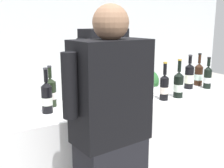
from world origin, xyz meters
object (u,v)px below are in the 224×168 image
Objects in this scene: wine_bottle_6 at (47,97)px; wine_bottle_9 at (208,77)px; wine_bottle_8 at (133,82)px; wine_bottle_4 at (189,76)px; wine_bottle_2 at (164,87)px; person_server at (104,98)px; wine_bottle_5 at (51,92)px; wine_bottle_7 at (147,81)px; potted_shrub at (136,92)px; wine_bottle_1 at (199,74)px; wine_glass at (118,88)px; wine_bottle_10 at (128,87)px; wine_bottle_0 at (149,86)px; wine_bottle_3 at (178,84)px; person_guest at (111,156)px.

wine_bottle_6 is 1.55m from wine_bottle_9.
wine_bottle_6 is at bearing -169.14° from wine_bottle_8.
wine_bottle_4 reaches higher than wine_bottle_6.
wine_bottle_2 is 0.78m from person_server.
wine_bottle_9 is (1.49, -0.16, -0.00)m from wine_bottle_5.
wine_bottle_7 is 1.24m from potted_shrub.
wine_bottle_8 is (-0.57, 0.10, -0.01)m from wine_bottle_4.
wine_glass is (-1.02, -0.14, 0.01)m from wine_bottle_1.
wine_bottle_5 is 0.97× the size of wine_bottle_6.
wine_bottle_7 is at bearing -70.49° from person_server.
wine_bottle_10 is 1.42m from potted_shrub.
wine_bottle_4 is 0.47m from wine_bottle_7.
wine_bottle_5 is 0.18× the size of person_server.
wine_bottle_5 is at bearing 167.08° from wine_bottle_0.
wine_bottle_1 is at bearing 80.83° from wine_bottle_9.
wine_bottle_0 is at bearing 130.16° from wine_bottle_2.
wine_bottle_7 is (0.07, 0.12, 0.01)m from wine_bottle_0.
wine_bottle_2 is 0.63m from wine_bottle_9.
wine_bottle_7 reaches higher than potted_shrub.
potted_shrub is at bearing 72.35° from wine_bottle_3.
wine_bottle_3 reaches higher than wine_bottle_5.
wine_bottle_1 is 0.14m from wine_bottle_9.
wine_bottle_2 reaches higher than potted_shrub.
person_guest is at bearing -123.55° from wine_glass.
wine_bottle_4 is 1.82× the size of wine_glass.
potted_shrub is at bearing 34.37° from wine_bottle_5.
wine_glass is 0.10× the size of person_guest.
wine_bottle_5 is at bearing 167.63° from wine_bottle_10.
wine_bottle_4 is at bearing 4.52° from wine_bottle_10.
person_guest reaches higher than wine_bottle_6.
potted_shrub is (0.66, 0.95, -0.39)m from wine_bottle_8.
wine_bottle_4 is 0.28× the size of potted_shrub.
wine_bottle_7 reaches higher than wine_bottle_2.
wine_bottle_4 is at bearing 2.48° from wine_bottle_6.
wine_bottle_0 is 0.94× the size of wine_bottle_4.
wine_bottle_3 is 1.00× the size of wine_bottle_4.
wine_bottle_2 is 0.50m from wine_bottle_4.
wine_bottle_1 is 1.02× the size of wine_bottle_2.
wine_bottle_5 is at bearing 165.31° from wine_bottle_3.
wine_bottle_6 is 1.04× the size of wine_bottle_8.
wine_bottle_1 is at bearing -2.83° from wine_bottle_8.
wine_bottle_1 is at bearing 25.84° from person_guest.
wine_bottle_0 is at bearing -178.06° from wine_bottle_9.
wine_bottle_0 is at bearing -118.79° from potted_shrub.
wine_bottle_9 is 0.88m from wine_bottle_10.
person_server reaches higher than wine_bottle_5.
wine_bottle_3 is at bearing -64.00° from person_server.
wine_bottle_2 is 0.99× the size of wine_bottle_10.
wine_bottle_4 is at bearing -94.94° from potted_shrub.
wine_bottle_9 is at bearing 1.94° from wine_bottle_0.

